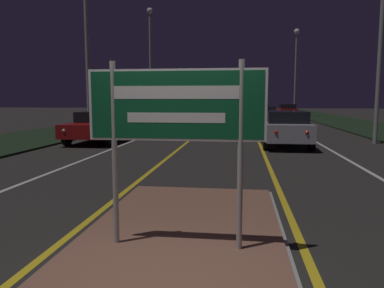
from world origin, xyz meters
The scene contains 15 objects.
median_island centered at (0.00, 1.10, 0.04)m, with size 2.84×6.31×0.10m.
verge_left centered at (-9.50, 20.00, 0.04)m, with size 5.00×100.00×0.08m.
centre_line_yellow_left centered at (-1.61, 25.00, 0.00)m, with size 0.12×70.00×0.01m.
centre_line_yellow_right centered at (1.61, 25.00, 0.00)m, with size 0.12×70.00×0.01m.
lane_line_white_left centered at (-4.20, 25.00, 0.00)m, with size 0.12×70.00×0.01m.
lane_line_white_right centered at (4.20, 25.00, 0.00)m, with size 0.12×70.00×0.01m.
edge_line_white_left centered at (-7.20, 25.00, 0.00)m, with size 0.10×70.00×0.01m.
edge_line_white_right centered at (7.20, 25.00, 0.00)m, with size 0.10×70.00×0.01m.
highway_sign centered at (0.00, 1.10, 1.75)m, with size 2.17×0.07×2.29m.
streetlight_left_far centered at (-6.52, 26.62, 5.62)m, with size 0.48×0.48×9.14m.
streetlight_right_far centered at (6.61, 39.18, 6.58)m, with size 0.62×0.62×9.49m.
car_receding_0 centered at (2.58, 12.28, 0.78)m, with size 1.88×4.15×1.46m.
car_receding_1 centered at (2.44, 25.02, 0.74)m, with size 1.94×4.43×1.42m.
car_receding_2 centered at (5.59, 37.36, 0.76)m, with size 1.90×4.69×1.43m.
car_approaching_0 centered at (-5.58, 13.02, 0.74)m, with size 2.03×4.77×1.37m.
Camera 1 is at (0.78, -3.36, 1.93)m, focal length 35.00 mm.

